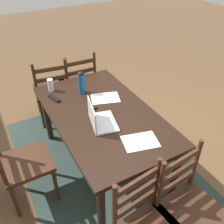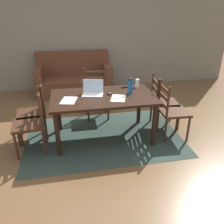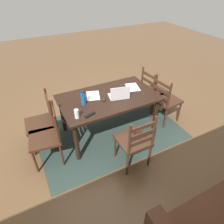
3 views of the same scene
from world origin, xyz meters
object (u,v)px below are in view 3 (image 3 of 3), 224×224
(water_bottle, at_px, (83,97))
(laptop, at_px, (119,95))
(chair_far_head, at_px, (134,141))
(chair_right_far, at_px, (47,137))
(chair_right_near, at_px, (42,122))
(chair_left_far, at_px, (165,100))
(tv_remote, at_px, (90,115))
(drinking_glass, at_px, (77,114))
(chair_left_near, at_px, (153,91))
(computer_mouse, at_px, (104,99))
(dining_table, at_px, (108,101))

(water_bottle, bearing_deg, laptop, 171.52)
(chair_far_head, relative_size, chair_right_far, 1.00)
(chair_right_near, bearing_deg, chair_left_far, 170.18)
(tv_remote, bearing_deg, drinking_glass, -115.63)
(chair_left_near, height_order, tv_remote, chair_left_near)
(chair_left_near, xyz_separation_m, chair_right_far, (2.19, 0.38, 0.00))
(chair_right_far, bearing_deg, computer_mouse, -172.06)
(laptop, relative_size, water_bottle, 1.41)
(chair_right_far, relative_size, water_bottle, 3.71)
(chair_left_far, relative_size, laptop, 2.62)
(dining_table, bearing_deg, tv_remote, 35.96)
(chair_right_far, bearing_deg, chair_left_near, -170.21)
(chair_left_near, bearing_deg, chair_right_near, -0.05)
(drinking_glass, bearing_deg, chair_left_near, -164.29)
(laptop, relative_size, computer_mouse, 3.62)
(chair_far_head, bearing_deg, laptop, -101.21)
(chair_left_near, distance_m, water_bottle, 1.60)
(chair_right_far, bearing_deg, tv_remote, 167.66)
(chair_far_head, height_order, chair_right_far, same)
(water_bottle, distance_m, tv_remote, 0.34)
(drinking_glass, bearing_deg, tv_remote, 171.53)
(dining_table, xyz_separation_m, drinking_glass, (0.64, 0.30, 0.16))
(drinking_glass, bearing_deg, water_bottle, -125.94)
(chair_left_near, xyz_separation_m, drinking_glass, (1.74, 0.49, 0.35))
(chair_far_head, relative_size, laptop, 2.62)
(chair_right_far, distance_m, laptop, 1.29)
(chair_right_near, distance_m, chair_left_near, 2.19)
(drinking_glass, bearing_deg, chair_right_far, -13.91)
(chair_right_near, distance_m, chair_left_far, 2.22)
(chair_far_head, xyz_separation_m, computer_mouse, (0.11, -0.79, 0.29))
(chair_far_head, distance_m, chair_left_near, 1.50)
(laptop, xyz_separation_m, computer_mouse, (0.25, -0.05, -0.04))
(chair_left_far, bearing_deg, computer_mouse, -6.50)
(drinking_glass, relative_size, computer_mouse, 1.40)
(chair_right_near, relative_size, tv_remote, 5.59)
(water_bottle, bearing_deg, dining_table, -177.24)
(chair_right_near, relative_size, chair_left_far, 1.00)
(dining_table, bearing_deg, chair_right_far, 10.03)
(computer_mouse, bearing_deg, dining_table, -127.61)
(chair_far_head, bearing_deg, chair_left_near, -136.86)
(chair_right_near, relative_size, chair_right_far, 1.00)
(chair_left_near, relative_size, chair_right_far, 1.00)
(laptop, xyz_separation_m, water_bottle, (0.58, -0.09, 0.08))
(computer_mouse, relative_size, tv_remote, 0.59)
(chair_left_far, height_order, computer_mouse, chair_left_far)
(water_bottle, bearing_deg, chair_left_far, 173.61)
(chair_left_far, bearing_deg, tv_remote, 5.14)
(drinking_glass, height_order, tv_remote, drinking_glass)
(chair_right_far, bearing_deg, chair_right_near, -90.05)
(chair_left_near, distance_m, chair_right_far, 2.22)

